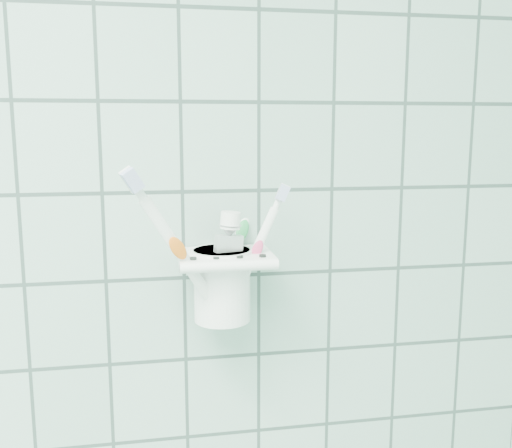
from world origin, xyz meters
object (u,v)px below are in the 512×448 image
cup (222,282)px  toothbrush_blue (213,227)px  toothbrush_orange (226,245)px  holder_bracket (225,259)px  toothbrush_pink (221,228)px  toothpaste_tube (223,257)px

cup → toothbrush_blue: 0.07m
cup → toothbrush_orange: toothbrush_orange is taller
holder_bracket → toothbrush_blue: toothbrush_blue is taller
toothbrush_blue → holder_bracket: bearing=-20.9°
toothbrush_pink → toothbrush_orange: size_ratio=1.22×
toothbrush_pink → toothbrush_orange: (0.01, 0.00, -0.02)m
holder_bracket → cup: same height
cup → toothbrush_blue: (-0.01, 0.00, 0.07)m
toothbrush_pink → toothpaste_tube: bearing=46.2°
toothbrush_blue → toothpaste_tube: (0.01, -0.02, -0.03)m
toothpaste_tube → toothbrush_orange: bearing=-34.6°
toothbrush_orange → toothpaste_tube: size_ratio=1.31×
cup → holder_bracket: bearing=-46.0°
holder_bracket → toothbrush_pink: 0.04m
cup → toothpaste_tube: bearing=-90.0°
cup → toothbrush_blue: toothbrush_blue is taller
toothbrush_blue → toothbrush_pink: bearing=-63.2°
holder_bracket → cup: 0.03m
holder_bracket → toothpaste_tube: size_ratio=0.86×
toothbrush_pink → cup: bearing=65.3°
toothbrush_pink → toothbrush_orange: 0.02m
toothbrush_orange → holder_bracket: bearing=97.3°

